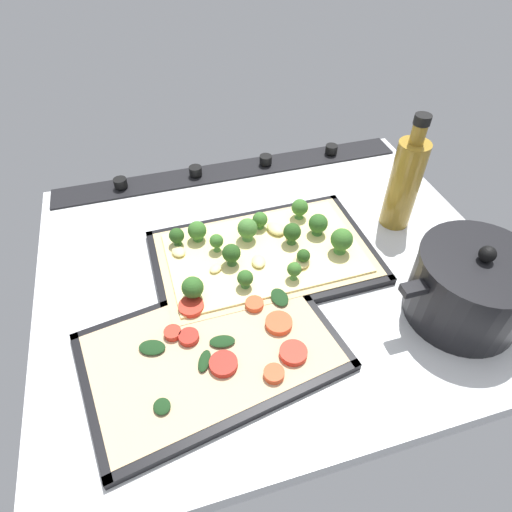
{
  "coord_description": "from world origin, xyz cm",
  "views": [
    {
      "loc": [
        18.18,
        50.98,
        55.54
      ],
      "look_at": [
        3.57,
        1.05,
        4.3
      ],
      "focal_mm": 30.58,
      "sensor_mm": 36.0,
      "label": 1
    }
  ],
  "objects_px": {
    "baking_tray_back": "(212,353)",
    "veggie_pizza_back": "(215,348)",
    "cooking_pot": "(470,287)",
    "oil_bottle": "(405,182)",
    "broccoli_pizza": "(264,250)",
    "baking_tray_front": "(264,258)"
  },
  "relations": [
    {
      "from": "baking_tray_back",
      "to": "veggie_pizza_back",
      "type": "bearing_deg",
      "value": -168.92
    },
    {
      "from": "cooking_pot",
      "to": "veggie_pizza_back",
      "type": "bearing_deg",
      "value": -5.1
    },
    {
      "from": "baking_tray_back",
      "to": "veggie_pizza_back",
      "type": "height_order",
      "value": "veggie_pizza_back"
    },
    {
      "from": "veggie_pizza_back",
      "to": "oil_bottle",
      "type": "relative_size",
      "value": 1.66
    },
    {
      "from": "broccoli_pizza",
      "to": "veggie_pizza_back",
      "type": "height_order",
      "value": "broccoli_pizza"
    },
    {
      "from": "broccoli_pizza",
      "to": "baking_tray_back",
      "type": "relative_size",
      "value": 0.93
    },
    {
      "from": "veggie_pizza_back",
      "to": "oil_bottle",
      "type": "height_order",
      "value": "oil_bottle"
    },
    {
      "from": "baking_tray_front",
      "to": "cooking_pot",
      "type": "xyz_separation_m",
      "value": [
        -0.26,
        0.2,
        0.06
      ]
    },
    {
      "from": "baking_tray_back",
      "to": "oil_bottle",
      "type": "relative_size",
      "value": 1.78
    },
    {
      "from": "baking_tray_back",
      "to": "veggie_pizza_back",
      "type": "distance_m",
      "value": 0.01
    },
    {
      "from": "broccoli_pizza",
      "to": "cooking_pot",
      "type": "height_order",
      "value": "cooking_pot"
    },
    {
      "from": "broccoli_pizza",
      "to": "cooking_pot",
      "type": "xyz_separation_m",
      "value": [
        -0.26,
        0.2,
        0.04
      ]
    },
    {
      "from": "broccoli_pizza",
      "to": "baking_tray_back",
      "type": "xyz_separation_m",
      "value": [
        0.13,
        0.17,
        -0.02
      ]
    },
    {
      "from": "cooking_pot",
      "to": "baking_tray_front",
      "type": "bearing_deg",
      "value": -37.46
    },
    {
      "from": "veggie_pizza_back",
      "to": "oil_bottle",
      "type": "distance_m",
      "value": 0.46
    },
    {
      "from": "baking_tray_back",
      "to": "cooking_pot",
      "type": "height_order",
      "value": "cooking_pot"
    },
    {
      "from": "broccoli_pizza",
      "to": "cooking_pot",
      "type": "bearing_deg",
      "value": 142.2
    },
    {
      "from": "baking_tray_front",
      "to": "baking_tray_back",
      "type": "height_order",
      "value": "same"
    },
    {
      "from": "broccoli_pizza",
      "to": "baking_tray_back",
      "type": "bearing_deg",
      "value": 51.98
    },
    {
      "from": "veggie_pizza_back",
      "to": "baking_tray_front",
      "type": "bearing_deg",
      "value": -127.24
    },
    {
      "from": "baking_tray_front",
      "to": "veggie_pizza_back",
      "type": "bearing_deg",
      "value": 52.76
    },
    {
      "from": "baking_tray_front",
      "to": "cooking_pot",
      "type": "distance_m",
      "value": 0.34
    }
  ]
}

